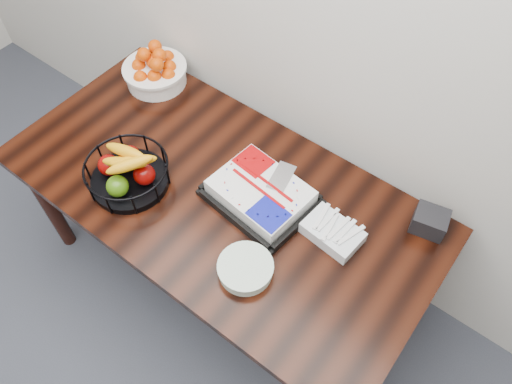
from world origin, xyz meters
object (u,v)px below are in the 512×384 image
Objects in this scene: fruit_basket at (127,172)px; plate_stack at (245,269)px; table at (220,202)px; cake_tray at (261,193)px; tangerine_bowl at (155,68)px; napkin_box at (430,221)px.

plate_stack is (0.62, -0.03, -0.05)m from fruit_basket.
cake_tray reaches higher than table.
cake_tray is at bearing 28.91° from fruit_basket.
tangerine_bowl reaches higher than napkin_box.
table is 5.98× the size of tangerine_bowl.
plate_stack is at bearing -29.19° from tangerine_bowl.
table is 0.40m from fruit_basket.
table is 14.52× the size of napkin_box.
napkin_box reaches higher than table.
napkin_box reaches higher than cake_tray.
cake_tray is (0.16, 0.07, 0.13)m from table.
tangerine_bowl is at bearing 154.04° from table.
cake_tray is 0.54m from fruit_basket.
table is 0.84m from napkin_box.
plate_stack is (0.31, -0.22, 0.11)m from table.
fruit_basket is at bearing 177.05° from plate_stack.
cake_tray is at bearing 117.53° from plate_stack.
fruit_basket is 2.71× the size of napkin_box.
tangerine_bowl is at bearing -178.55° from napkin_box.
fruit_basket is at bearing -56.14° from tangerine_bowl.
napkin_box is at bearing 1.45° from tangerine_bowl.
plate_stack reaches higher than table.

